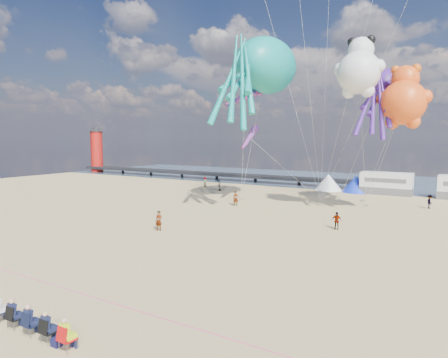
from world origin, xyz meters
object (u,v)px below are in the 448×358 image
sandbag_a (241,199)px  beachgoer_0 (205,182)px  lighthouse (97,152)px  beachgoer_3 (337,221)px  motorhome_0 (386,183)px  spectator_row (31,319)px  sandbag_d (362,201)px  beachgoer_5 (236,199)px  kite_panda (359,73)px  windsock_right (249,138)px  windsock_left (245,97)px  sandbag_c (366,205)px  standing_person (159,221)px  sandbag_b (338,203)px  kite_octopus_purple (386,86)px  kite_teddy_orange (403,103)px  beachgoer_2 (430,202)px  windsock_mid (403,100)px  tent_blue (356,184)px  kite_octopus_teal (266,66)px  sandbag_e (321,201)px  cooler_navy (57,342)px  beachgoer_1 (219,185)px

sandbag_a → beachgoer_0: bearing=142.7°
lighthouse → beachgoer_3: 68.38m
motorhome_0 → spectator_row: (-5.01, -48.78, -0.85)m
sandbag_a → sandbag_d: (13.15, 6.53, 0.00)m
lighthouse → beachgoer_5: bearing=-24.8°
sandbag_a → kite_panda: size_ratio=0.07×
windsock_right → windsock_left: bearing=-79.0°
sandbag_c → standing_person: bearing=-119.9°
sandbag_d → windsock_right: size_ratio=0.10×
beachgoer_3 → sandbag_b: bearing=101.0°
kite_panda → kite_octopus_purple: bearing=54.2°
motorhome_0 → kite_teddy_orange: kite_teddy_orange is taller
beachgoer_2 → kite_panda: bearing=121.9°
spectator_row → kite_panda: bearing=81.0°
motorhome_0 → windsock_mid: windsock_mid is taller
tent_blue → kite_octopus_teal: bearing=-112.9°
windsock_left → standing_person: bearing=-75.1°
sandbag_e → windsock_right: bearing=-150.5°
windsock_left → windsock_right: (-1.02, 2.96, -4.45)m
spectator_row → windsock_left: windsock_left is taller
kite_octopus_purple → kite_teddy_orange: size_ratio=1.38×
sandbag_a → kite_octopus_purple: bearing=11.5°
beachgoer_2 → beachgoer_5: size_ratio=0.91×
lighthouse → standing_person: (49.57, -36.56, -3.66)m
kite_teddy_orange → cooler_navy: bearing=-110.4°
spectator_row → standing_person: (-7.42, 16.22, 0.19)m
sandbag_d → sandbag_b: bearing=-119.1°
beachgoer_3 → sandbag_a: (-14.61, 9.73, -0.64)m
beachgoer_5 → kite_panda: kite_panda is taller
sandbag_a → sandbag_c: bearing=13.0°
spectator_row → kite_octopus_teal: 36.67m
standing_person → beachgoer_3: bearing=24.0°
lighthouse → sandbag_a: size_ratio=18.00×
spectator_row → cooler_navy: spectator_row is taller
spectator_row → kite_octopus_teal: kite_octopus_teal is taller
lighthouse → beachgoer_2: size_ratio=5.96×
sandbag_a → windsock_right: size_ratio=0.10×
tent_blue → kite_octopus_teal: (-6.71, -15.88, 14.60)m
cooler_navy → kite_octopus_teal: kite_octopus_teal is taller
motorhome_0 → beachgoer_2: bearing=-56.7°
lighthouse → windsock_right: windsock_right is taller
beachgoer_5 → sandbag_a: size_ratio=3.33×
cooler_navy → windsock_right: bearing=105.9°
sandbag_a → windsock_right: windsock_right is taller
beachgoer_5 → kite_octopus_teal: (2.28, 2.78, 14.97)m
sandbag_d → kite_octopus_teal: (-9.35, -7.78, 15.69)m
beachgoer_3 → windsock_right: 17.30m
beachgoer_1 → kite_teddy_orange: (25.11, -6.63, 10.25)m
standing_person → spectator_row: bearing=-74.7°
sandbag_b → kite_octopus_purple: size_ratio=0.05×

